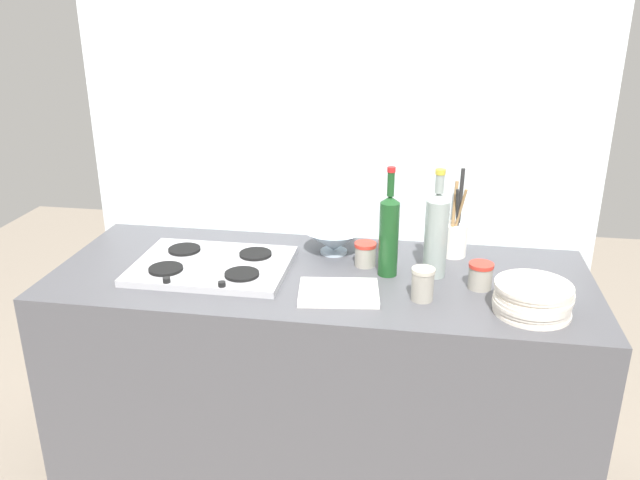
% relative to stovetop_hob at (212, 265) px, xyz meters
% --- Properties ---
extents(counter_block, '(1.80, 0.70, 0.90)m').
position_rel_stovetop_hob_xyz_m(counter_block, '(0.37, 0.03, -0.46)').
color(counter_block, '#4C4C51').
rests_on(counter_block, ground).
extents(backsplash_panel, '(1.90, 0.06, 2.20)m').
position_rel_stovetop_hob_xyz_m(backsplash_panel, '(0.37, 0.41, 0.18)').
color(backsplash_panel, silver).
rests_on(backsplash_panel, ground).
extents(stovetop_hob, '(0.52, 0.39, 0.04)m').
position_rel_stovetop_hob_xyz_m(stovetop_hob, '(0.00, 0.00, 0.00)').
color(stovetop_hob, '#B2B2B7').
rests_on(stovetop_hob, counter_block).
extents(plate_stack, '(0.23, 0.23, 0.09)m').
position_rel_stovetop_hob_xyz_m(plate_stack, '(1.03, -0.15, 0.03)').
color(plate_stack, silver).
rests_on(plate_stack, counter_block).
extents(wine_bottle_leftmost, '(0.06, 0.06, 0.37)m').
position_rel_stovetop_hob_xyz_m(wine_bottle_leftmost, '(0.59, 0.05, 0.13)').
color(wine_bottle_leftmost, '#19471E').
rests_on(wine_bottle_leftmost, counter_block).
extents(wine_bottle_mid_left, '(0.08, 0.08, 0.36)m').
position_rel_stovetop_hob_xyz_m(wine_bottle_mid_left, '(0.74, 0.07, 0.14)').
color(wine_bottle_mid_left, gray).
rests_on(wine_bottle_mid_left, counter_block).
extents(mixing_bowl, '(0.22, 0.22, 0.09)m').
position_rel_stovetop_hob_xyz_m(mixing_bowl, '(0.39, 0.21, 0.03)').
color(mixing_bowl, silver).
rests_on(mixing_bowl, counter_block).
extents(utensil_crock, '(0.09, 0.09, 0.31)m').
position_rel_stovetop_hob_xyz_m(utensil_crock, '(0.81, 0.26, 0.06)').
color(utensil_crock, silver).
rests_on(utensil_crock, counter_block).
extents(condiment_jar_front, '(0.08, 0.08, 0.08)m').
position_rel_stovetop_hob_xyz_m(condiment_jar_front, '(0.51, 0.12, 0.03)').
color(condiment_jar_front, '#9E998C').
rests_on(condiment_jar_front, counter_block).
extents(condiment_jar_rear, '(0.08, 0.08, 0.08)m').
position_rel_stovetop_hob_xyz_m(condiment_jar_rear, '(0.89, -0.00, 0.03)').
color(condiment_jar_rear, '#9E998C').
rests_on(condiment_jar_rear, counter_block).
extents(condiment_jar_spare, '(0.07, 0.07, 0.10)m').
position_rel_stovetop_hob_xyz_m(condiment_jar_spare, '(0.71, -0.12, 0.04)').
color(condiment_jar_spare, '#9E998C').
rests_on(condiment_jar_spare, counter_block).
extents(cutting_board, '(0.27, 0.22, 0.02)m').
position_rel_stovetop_hob_xyz_m(cutting_board, '(0.45, -0.13, -0.00)').
color(cutting_board, silver).
rests_on(cutting_board, counter_block).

